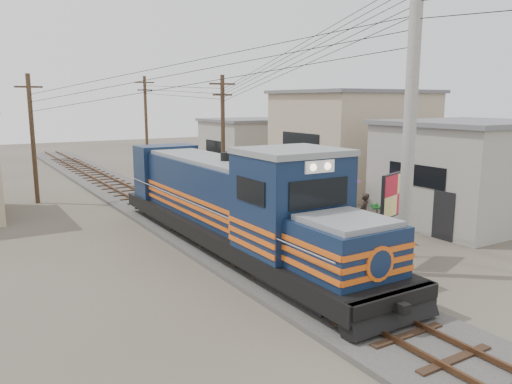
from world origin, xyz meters
TOP-DOWN VIEW (x-y plane):
  - ground at (0.00, 0.00)m, footprint 120.00×120.00m
  - ballast at (0.00, 10.00)m, footprint 3.60×70.00m
  - track at (0.00, 10.00)m, footprint 1.15×70.00m
  - locomotive at (0.00, 4.58)m, footprint 2.99×16.27m
  - utility_pole_main at (3.50, -0.50)m, footprint 0.40×0.40m
  - wooden_pole_mid at (4.50, 14.00)m, footprint 1.60×0.24m
  - wooden_pole_far at (4.80, 28.00)m, footprint 1.60×0.24m
  - wooden_pole_left at (-5.00, 18.00)m, footprint 1.60×0.24m
  - power_lines at (-0.14, 8.49)m, footprint 9.65×19.00m
  - shophouse_front at (11.50, 3.00)m, footprint 7.35×6.30m
  - shophouse_mid at (12.50, 12.00)m, footprint 8.40×7.35m
  - shophouse_back at (11.00, 22.00)m, footprint 6.30×6.30m
  - billboard at (4.13, 0.51)m, footprint 1.98×0.81m
  - market_umbrella at (6.45, 6.26)m, footprint 2.27×2.27m
  - vendor at (6.00, 3.97)m, footprint 0.75×0.64m
  - plant_nursery at (4.55, 5.14)m, footprint 3.25×2.90m

SIDE VIEW (x-z plane):
  - ground at x=0.00m, z-range 0.00..0.00m
  - ballast at x=0.00m, z-range 0.00..0.16m
  - track at x=0.00m, z-range 0.20..0.32m
  - plant_nursery at x=4.55m, z-range -0.13..0.96m
  - vendor at x=6.00m, z-range 0.00..1.73m
  - locomotive at x=0.00m, z-range -0.26..3.77m
  - shophouse_back at x=11.00m, z-range 0.01..4.21m
  - market_umbrella at x=6.45m, z-range 0.94..3.41m
  - billboard at x=4.13m, z-range 0.75..3.94m
  - shophouse_front at x=11.50m, z-range 0.01..4.71m
  - shophouse_mid at x=12.50m, z-range 0.01..6.21m
  - wooden_pole_mid at x=4.50m, z-range 0.18..7.18m
  - wooden_pole_left at x=-5.00m, z-range 0.18..7.18m
  - wooden_pole_far at x=4.80m, z-range 0.18..7.68m
  - utility_pole_main at x=3.50m, z-range 0.00..10.00m
  - power_lines at x=-0.14m, z-range 5.91..9.21m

